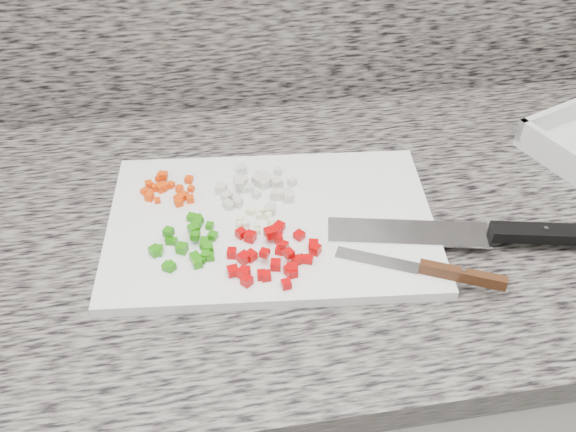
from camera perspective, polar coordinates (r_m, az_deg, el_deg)
The scene contains 10 objects.
cabinet at distance 1.25m, azimuth -1.16°, elevation -16.43°, with size 3.92×0.62×0.86m, color silver.
countertop at distance 0.91m, azimuth -1.54°, elevation -1.10°, with size 3.96×0.64×0.04m, color slate.
cutting_board at distance 0.87m, azimuth -1.51°, elevation -0.63°, with size 0.44×0.29×0.01m, color white.
carrot_pile at distance 0.93m, azimuth -10.72°, elevation 2.38°, with size 0.08×0.08×0.02m.
onion_pile at distance 0.91m, azimuth -2.85°, elevation 2.54°, with size 0.12×0.11×0.02m.
green_pepper_pile at distance 0.83m, azimuth -8.84°, elevation -2.43°, with size 0.09×0.10×0.02m.
red_pepper_pile at distance 0.81m, azimuth -1.41°, elevation -3.55°, with size 0.12×0.12×0.02m.
garlic_pile at distance 0.86m, azimuth -2.88°, elevation -0.26°, with size 0.05×0.05×0.01m.
chef_knife at distance 0.88m, azimuth 18.10°, elevation -1.46°, with size 0.35×0.11×0.02m.
paring_knife at distance 0.81m, azimuth 13.38°, elevation -4.80°, with size 0.20×0.11×0.02m.
Camera 1 is at (-0.08, 0.78, 1.49)m, focal length 40.00 mm.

